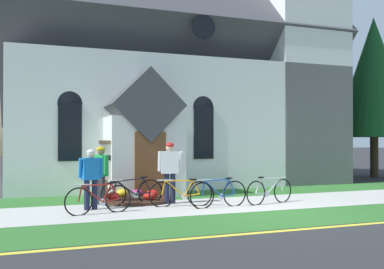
# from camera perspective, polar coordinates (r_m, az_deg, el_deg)

# --- Properties ---
(ground) EXTENTS (140.00, 140.00, 0.00)m
(ground) POSITION_cam_1_polar(r_m,az_deg,el_deg) (14.92, 2.95, -7.79)
(ground) COLOR #2B2B2D
(sidewalk_slab) EXTENTS (32.00, 2.80, 0.01)m
(sidewalk_slab) POSITION_cam_1_polar(r_m,az_deg,el_deg) (13.09, 7.37, -8.77)
(sidewalk_slab) COLOR #B7B5AD
(sidewalk_slab) RESTS_ON ground
(grass_verge) EXTENTS (32.00, 2.13, 0.01)m
(grass_verge) POSITION_cam_1_polar(r_m,az_deg,el_deg) (10.99, 13.45, -10.33)
(grass_verge) COLOR #2D6628
(grass_verge) RESTS_ON ground
(church_lawn) EXTENTS (24.00, 2.18, 0.01)m
(church_lawn) POSITION_cam_1_polar(r_m,az_deg,el_deg) (15.32, 3.00, -7.59)
(church_lawn) COLOR #2D6628
(church_lawn) RESTS_ON ground
(curb_paint_stripe) EXTENTS (28.00, 0.16, 0.01)m
(curb_paint_stripe) POSITION_cam_1_polar(r_m,az_deg,el_deg) (10.02, 17.39, -11.28)
(curb_paint_stripe) COLOR yellow
(curb_paint_stripe) RESTS_ON ground
(church_building) EXTENTS (14.03, 9.86, 13.22)m
(church_building) POSITION_cam_1_polar(r_m,az_deg,el_deg) (20.06, -0.85, 7.21)
(church_building) COLOR white
(church_building) RESTS_ON ground
(church_sign) EXTENTS (2.02, 0.14, 1.83)m
(church_sign) POSITION_cam_1_polar(r_m,az_deg,el_deg) (14.01, -7.84, -3.42)
(church_sign) COLOR #7F6047
(church_sign) RESTS_ON ground
(flower_bed) EXTENTS (2.28, 2.28, 0.34)m
(flower_bed) POSITION_cam_1_polar(r_m,az_deg,el_deg) (13.53, -7.32, -8.15)
(flower_bed) COLOR #382319
(flower_bed) RESTS_ON ground
(bicycle_silver) EXTENTS (1.75, 0.34, 0.79)m
(bicycle_silver) POSITION_cam_1_polar(r_m,az_deg,el_deg) (12.32, -1.40, -7.56)
(bicycle_silver) COLOR black
(bicycle_silver) RESTS_ON ground
(bicycle_white) EXTENTS (1.71, 0.38, 0.80)m
(bicycle_white) POSITION_cam_1_polar(r_m,az_deg,el_deg) (11.39, -11.86, -8.13)
(bicycle_white) COLOR black
(bicycle_white) RESTS_ON ground
(bicycle_red) EXTENTS (1.75, 0.21, 0.83)m
(bicycle_red) POSITION_cam_1_polar(r_m,az_deg,el_deg) (12.20, 3.48, -7.60)
(bicycle_red) COLOR black
(bicycle_red) RESTS_ON ground
(bicycle_black) EXTENTS (1.74, 0.49, 0.82)m
(bicycle_black) POSITION_cam_1_polar(r_m,az_deg,el_deg) (13.06, 9.93, -7.16)
(bicycle_black) COLOR black
(bicycle_black) RESTS_ON ground
(bicycle_orange) EXTENTS (1.81, 0.24, 0.83)m
(bicycle_orange) POSITION_cam_1_polar(r_m,az_deg,el_deg) (12.58, -7.66, -7.37)
(bicycle_orange) COLOR black
(bicycle_orange) RESTS_ON ground
(cyclist_in_orange_jersey) EXTENTS (0.37, 0.68, 1.66)m
(cyclist_in_orange_jersey) POSITION_cam_1_polar(r_m,az_deg,el_deg) (12.87, -11.65, -4.59)
(cyclist_in_orange_jersey) COLOR #2D2D33
(cyclist_in_orange_jersey) RESTS_ON ground
(cyclist_in_yellow_jersey) EXTENTS (0.64, 0.29, 1.60)m
(cyclist_in_yellow_jersey) POSITION_cam_1_polar(r_m,az_deg,el_deg) (12.00, -12.89, -5.08)
(cyclist_in_yellow_jersey) COLOR #191E38
(cyclist_in_yellow_jersey) RESTS_ON ground
(cyclist_in_red_jersey) EXTENTS (0.66, 0.37, 1.77)m
(cyclist_in_red_jersey) POSITION_cam_1_polar(r_m,az_deg,el_deg) (12.81, -2.87, -4.24)
(cyclist_in_red_jersey) COLOR #191E38
(cyclist_in_red_jersey) RESTS_ON ground
(roadside_conifer) EXTENTS (3.89, 3.89, 7.89)m
(roadside_conifer) POSITION_cam_1_polar(r_m,az_deg,el_deg) (23.72, 22.36, 6.82)
(roadside_conifer) COLOR #3D2D1E
(roadside_conifer) RESTS_ON ground
(distant_hill) EXTENTS (75.03, 38.36, 26.48)m
(distant_hill) POSITION_cam_1_polar(r_m,az_deg,el_deg) (71.85, -12.15, -2.12)
(distant_hill) COLOR #847A5B
(distant_hill) RESTS_ON ground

